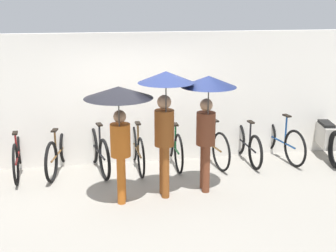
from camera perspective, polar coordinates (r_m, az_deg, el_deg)
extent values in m
plane|color=gray|center=(7.72, -2.38, -9.17)|extent=(30.00, 30.00, 0.00)
cube|color=silver|center=(9.22, -4.21, 3.33)|extent=(14.90, 0.12, 2.58)
torus|color=black|center=(9.67, -17.58, -2.39)|extent=(0.08, 0.75, 0.75)
torus|color=black|center=(8.66, -18.07, -4.49)|extent=(0.08, 0.75, 0.75)
cylinder|color=maroon|center=(9.16, -17.81, -3.38)|extent=(0.09, 1.06, 0.04)
cylinder|color=maroon|center=(8.92, -18.02, -2.34)|extent=(0.04, 0.04, 0.47)
cube|color=black|center=(8.85, -18.15, -0.81)|extent=(0.10, 0.20, 0.03)
cylinder|color=maroon|center=(9.57, -17.75, -0.38)|extent=(0.04, 0.04, 0.70)
cylinder|color=maroon|center=(9.49, -17.92, 1.67)|extent=(0.44, 0.05, 0.03)
torus|color=black|center=(9.56, -12.42, -2.23)|extent=(0.21, 0.74, 0.74)
torus|color=black|center=(8.63, -14.04, -4.27)|extent=(0.21, 0.74, 0.74)
cylinder|color=brown|center=(9.09, -13.18, -3.20)|extent=(0.25, 1.01, 0.04)
cylinder|color=brown|center=(8.85, -13.57, -2.09)|extent=(0.04, 0.04, 0.48)
cube|color=black|center=(8.78, -13.67, -0.50)|extent=(0.13, 0.21, 0.03)
cylinder|color=brown|center=(9.46, -12.54, -0.22)|extent=(0.04, 0.04, 0.70)
cylinder|color=brown|center=(9.38, -12.66, 1.83)|extent=(0.44, 0.12, 0.03)
torus|color=black|center=(9.46, -9.17, -2.19)|extent=(0.20, 0.76, 0.77)
torus|color=black|center=(8.53, -7.75, -4.08)|extent=(0.20, 0.76, 0.77)
cylinder|color=black|center=(8.99, -8.50, -3.08)|extent=(0.22, 0.98, 0.04)
cylinder|color=black|center=(8.75, -8.31, -1.68)|extent=(0.04, 0.04, 0.56)
cube|color=black|center=(8.67, -8.39, 0.19)|extent=(0.13, 0.21, 0.03)
cylinder|color=black|center=(9.37, -9.25, -0.33)|extent=(0.04, 0.04, 0.64)
cylinder|color=black|center=(9.29, -9.34, 1.56)|extent=(0.44, 0.11, 0.03)
torus|color=black|center=(9.51, -4.24, -1.96)|extent=(0.07, 0.76, 0.76)
torus|color=black|center=(8.58, -3.31, -3.89)|extent=(0.07, 0.76, 0.76)
cylinder|color=brown|center=(9.04, -3.80, -2.87)|extent=(0.07, 0.99, 0.04)
cylinder|color=brown|center=(8.80, -3.67, -1.50)|extent=(0.04, 0.04, 0.55)
cube|color=black|center=(8.72, -3.70, 0.34)|extent=(0.10, 0.20, 0.03)
cylinder|color=brown|center=(9.42, -4.28, -0.17)|extent=(0.04, 0.04, 0.62)
cylinder|color=brown|center=(9.34, -4.32, 1.66)|extent=(0.44, 0.04, 0.03)
torus|color=black|center=(9.69, 0.16, -1.58)|extent=(0.04, 0.76, 0.76)
torus|color=black|center=(8.78, 1.31, -3.40)|extent=(0.04, 0.76, 0.76)
cylinder|color=#19662D|center=(9.23, 0.71, -2.45)|extent=(0.04, 0.97, 0.04)
cylinder|color=#19662D|center=(9.00, 0.92, -1.34)|extent=(0.04, 0.04, 0.47)
cube|color=black|center=(8.93, 0.92, 0.20)|extent=(0.09, 0.20, 0.03)
cylinder|color=#19662D|center=(9.59, 0.16, 0.46)|extent=(0.04, 0.04, 0.72)
cylinder|color=#19662D|center=(9.50, 0.16, 2.54)|extent=(0.44, 0.03, 0.03)
torus|color=black|center=(9.77, 4.05, -1.48)|extent=(0.17, 0.76, 0.76)
torus|color=black|center=(8.95, 6.49, -3.14)|extent=(0.17, 0.76, 0.76)
cylinder|color=brown|center=(9.35, 5.21, -2.27)|extent=(0.19, 0.95, 0.04)
cylinder|color=brown|center=(9.13, 5.69, -1.01)|extent=(0.04, 0.04, 0.52)
cube|color=black|center=(9.06, 5.74, 0.67)|extent=(0.12, 0.21, 0.03)
cylinder|color=brown|center=(9.67, 4.09, 0.52)|extent=(0.04, 0.04, 0.70)
cylinder|color=brown|center=(9.59, 4.13, 2.55)|extent=(0.44, 0.10, 0.03)
torus|color=black|center=(9.97, 8.61, -1.49)|extent=(0.07, 0.68, 0.68)
torus|color=black|center=(9.13, 10.61, -3.18)|extent=(0.07, 0.68, 0.68)
cylinder|color=black|center=(9.55, 9.56, -2.30)|extent=(0.05, 0.95, 0.04)
cylinder|color=black|center=(9.33, 9.99, -1.11)|extent=(0.04, 0.04, 0.51)
cube|color=black|center=(9.26, 10.06, 0.49)|extent=(0.09, 0.20, 0.03)
cylinder|color=black|center=(9.88, 8.68, 0.36)|extent=(0.04, 0.04, 0.67)
cylinder|color=black|center=(9.80, 8.76, 2.25)|extent=(0.44, 0.04, 0.03)
torus|color=black|center=(10.31, 11.90, -0.93)|extent=(0.16, 0.74, 0.74)
torus|color=black|center=(9.44, 15.22, -2.66)|extent=(0.16, 0.74, 0.74)
cylinder|color=#19478C|center=(9.87, 13.49, -1.76)|extent=(0.20, 1.07, 0.04)
cylinder|color=#19478C|center=(9.64, 14.18, -0.47)|extent=(0.04, 0.04, 0.56)
cube|color=black|center=(9.57, 14.30, 1.23)|extent=(0.12, 0.21, 0.03)
cylinder|color=#19478C|center=(10.22, 12.00, 0.90)|extent=(0.04, 0.04, 0.68)
cylinder|color=#19478C|center=(10.14, 12.11, 2.75)|extent=(0.44, 0.09, 0.03)
cylinder|color=#B25619|center=(7.70, -5.65, -6.17)|extent=(0.13, 0.13, 0.78)
cylinder|color=#B25619|center=(7.53, -5.74, -6.67)|extent=(0.13, 0.13, 0.78)
cylinder|color=#B25619|center=(7.40, -5.83, -1.73)|extent=(0.32, 0.32, 0.53)
sphere|color=#997051|center=(7.29, -5.91, 1.16)|extent=(0.20, 0.20, 0.20)
cylinder|color=#332D28|center=(7.16, -5.98, 0.75)|extent=(0.02, 0.02, 0.68)
cone|color=black|center=(7.07, -6.08, 4.11)|extent=(1.05, 1.05, 0.18)
cylinder|color=brown|center=(7.86, -0.58, -5.23)|extent=(0.13, 0.13, 0.87)
cylinder|color=brown|center=(7.70, -0.31, -5.69)|extent=(0.13, 0.13, 0.87)
cylinder|color=brown|center=(7.55, -0.46, -0.24)|extent=(0.32, 0.32, 0.59)
sphere|color=tan|center=(7.45, -0.47, 2.95)|extent=(0.23, 0.23, 0.23)
cylinder|color=#332D28|center=(7.32, -0.25, 2.47)|extent=(0.02, 0.02, 0.73)
cone|color=#19234C|center=(7.23, -0.25, 6.00)|extent=(0.88, 0.88, 0.18)
cylinder|color=brown|center=(8.11, 4.39, -4.83)|extent=(0.13, 0.13, 0.82)
cylinder|color=brown|center=(7.95, 4.66, -5.27)|extent=(0.13, 0.13, 0.82)
cylinder|color=brown|center=(7.82, 4.63, -0.31)|extent=(0.32, 0.32, 0.56)
sphere|color=tan|center=(7.72, 4.70, 2.58)|extent=(0.21, 0.21, 0.21)
cylinder|color=#332D28|center=(7.59, 4.91, 2.17)|extent=(0.02, 0.02, 0.70)
cone|color=#19234C|center=(7.50, 4.99, 5.45)|extent=(0.90, 0.90, 0.18)
torus|color=black|center=(10.89, 17.56, -0.48)|extent=(0.24, 0.74, 0.73)
torus|color=black|center=(9.66, 19.76, -2.67)|extent=(0.24, 0.74, 0.73)
cube|color=#ADA89E|center=(10.25, 18.63, -1.08)|extent=(0.38, 0.78, 0.44)
cube|color=black|center=(10.18, 18.75, 0.27)|extent=(0.32, 0.55, 0.06)
cylinder|color=#B2B2B7|center=(10.76, 17.79, 2.34)|extent=(0.58, 0.14, 0.03)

